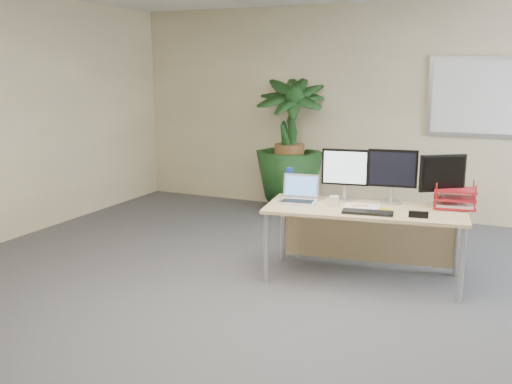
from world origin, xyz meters
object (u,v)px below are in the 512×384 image
at_px(monitor_right, 392,173).
at_px(laptop, 299,195).
at_px(floor_plant, 289,155).
at_px(monitor_left, 345,171).
at_px(desk, 365,220).

distance_m(monitor_right, laptop, 0.87).
relative_size(floor_plant, monitor_left, 3.11).
distance_m(monitor_left, monitor_right, 0.43).
height_order(floor_plant, monitor_right, floor_plant).
bearing_deg(floor_plant, desk, -53.09).
bearing_deg(monitor_right, floor_plant, 132.78).
xyz_separation_m(floor_plant, monitor_left, (1.31, -1.94, 0.20)).
bearing_deg(monitor_right, laptop, -160.23).
distance_m(floor_plant, monitor_left, 2.35).
height_order(monitor_left, monitor_right, monitor_right).
xyz_separation_m(desk, laptop, (-0.61, -0.10, 0.20)).
xyz_separation_m(desk, floor_plant, (-1.55, 2.07, 0.22)).
relative_size(desk, monitor_left, 3.80).
bearing_deg(laptop, monitor_right, 19.77).
bearing_deg(desk, floor_plant, 126.91).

